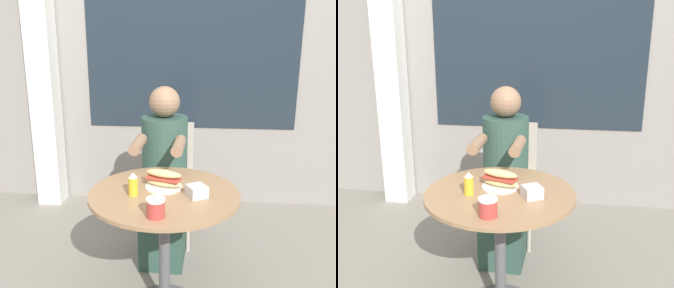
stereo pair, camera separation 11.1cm
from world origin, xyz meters
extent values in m
cube|color=gray|center=(0.00, 1.57, 1.40)|extent=(8.00, 0.08, 2.80)
cube|color=#1E2833|center=(0.07, 1.52, 1.41)|extent=(1.80, 0.01, 1.41)
cube|color=silver|center=(-1.19, 1.40, 1.20)|extent=(0.21, 0.21, 2.40)
cylinder|color=#997551|center=(0.00, 0.00, 0.72)|extent=(0.78, 0.78, 0.02)
cylinder|color=#515156|center=(0.00, 0.00, 0.36)|extent=(0.06, 0.06, 0.69)
cube|color=#ADA393|center=(-0.06, 0.81, 0.44)|extent=(0.39, 0.39, 0.02)
cube|color=#ADA393|center=(-0.05, 0.99, 0.66)|extent=(0.35, 0.04, 0.42)
cylinder|color=#ADA393|center=(0.10, 0.64, 0.21)|extent=(0.03, 0.03, 0.43)
cylinder|color=#ADA393|center=(-0.23, 0.65, 0.21)|extent=(0.03, 0.03, 0.43)
cylinder|color=#ADA393|center=(0.11, 0.97, 0.21)|extent=(0.03, 0.03, 0.43)
cylinder|color=#ADA393|center=(-0.22, 0.98, 0.21)|extent=(0.03, 0.03, 0.43)
cube|color=#2D4C42|center=(-0.06, 0.54, 0.23)|extent=(0.30, 0.39, 0.45)
cylinder|color=#2D4C42|center=(-0.06, 0.59, 0.72)|extent=(0.30, 0.30, 0.54)
sphere|color=#8E6B51|center=(-0.06, 0.59, 1.09)|extent=(0.20, 0.20, 0.20)
cylinder|color=#8E6B51|center=(0.05, 0.32, 0.89)|extent=(0.08, 0.24, 0.07)
cylinder|color=#8E6B51|center=(-0.19, 0.33, 0.89)|extent=(0.08, 0.24, 0.07)
cylinder|color=white|center=(-0.01, 0.06, 0.73)|extent=(0.20, 0.20, 0.01)
ellipsoid|color=#DBB77A|center=(-0.01, 0.06, 0.75)|extent=(0.21, 0.13, 0.04)
cube|color=#B74233|center=(-0.01, 0.06, 0.78)|extent=(0.20, 0.12, 0.01)
ellipsoid|color=#DBB77A|center=(-0.01, 0.06, 0.81)|extent=(0.21, 0.13, 0.04)
cylinder|color=#B73D38|center=(-0.01, -0.28, 0.77)|extent=(0.08, 0.08, 0.08)
cylinder|color=white|center=(-0.01, -0.28, 0.81)|extent=(0.09, 0.09, 0.01)
cube|color=silver|center=(0.17, -0.04, 0.76)|extent=(0.12, 0.12, 0.06)
cylinder|color=gold|center=(-0.15, -0.05, 0.77)|extent=(0.05, 0.05, 0.10)
cone|color=white|center=(-0.15, -0.05, 0.84)|extent=(0.04, 0.04, 0.03)
camera|label=1|loc=(0.20, -1.87, 1.53)|focal=42.00mm
camera|label=2|loc=(0.31, -1.85, 1.53)|focal=42.00mm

